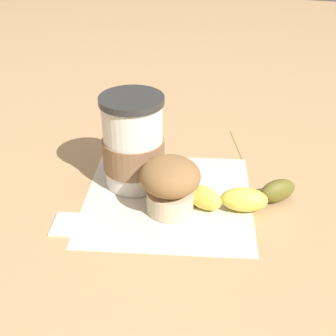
% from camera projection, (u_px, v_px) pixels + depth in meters
% --- Properties ---
extents(ground_plane, '(3.00, 3.00, 0.00)m').
position_uv_depth(ground_plane, '(168.00, 199.00, 0.71)').
color(ground_plane, tan).
extents(paper_napkin, '(0.29, 0.29, 0.00)m').
position_uv_depth(paper_napkin, '(168.00, 198.00, 0.71)').
color(paper_napkin, beige).
rests_on(paper_napkin, ground_plane).
extents(coffee_cup, '(0.10, 0.10, 0.15)m').
position_uv_depth(coffee_cup, '(133.00, 144.00, 0.71)').
color(coffee_cup, silver).
rests_on(coffee_cup, paper_napkin).
extents(muffin, '(0.09, 0.09, 0.08)m').
position_uv_depth(muffin, '(170.00, 183.00, 0.66)').
color(muffin, beige).
rests_on(muffin, paper_napkin).
extents(banana, '(0.17, 0.10, 0.04)m').
position_uv_depth(banana, '(242.00, 197.00, 0.68)').
color(banana, '#D6CC4C').
rests_on(banana, paper_napkin).
extents(sugar_packet, '(0.04, 0.06, 0.01)m').
position_uv_depth(sugar_packet, '(64.00, 223.00, 0.66)').
color(sugar_packet, white).
rests_on(sugar_packet, ground_plane).
extents(wooden_stirrer, '(0.04, 0.11, 0.00)m').
position_uv_depth(wooden_stirrer, '(238.00, 144.00, 0.86)').
color(wooden_stirrer, tan).
rests_on(wooden_stirrer, ground_plane).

